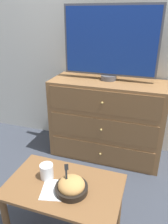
{
  "coord_description": "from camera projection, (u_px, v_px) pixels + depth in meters",
  "views": [
    {
      "loc": [
        0.42,
        -2.31,
        1.44
      ],
      "look_at": [
        0.0,
        -1.05,
        0.85
      ],
      "focal_mm": 35.0,
      "sensor_mm": 36.0,
      "label": 1
    }
  ],
  "objects": [
    {
      "name": "ground_plane",
      "position": [
        111.0,
        142.0,
        2.71
      ],
      "size": [
        12.0,
        12.0,
        0.0
      ],
      "primitive_type": "plane",
      "color": "#383D47"
    },
    {
      "name": "wall_back",
      "position": [
        117.0,
        30.0,
        2.2
      ],
      "size": [
        12.0,
        0.05,
        2.6
      ],
      "color": "silver",
      "rests_on": "ground_plane"
    },
    {
      "name": "dresser",
      "position": [
        107.0,
        120.0,
        2.31
      ],
      "size": [
        1.15,
        0.48,
        0.84
      ],
      "color": "olive",
      "rests_on": "ground_plane"
    },
    {
      "name": "tv",
      "position": [
        110.0,
        43.0,
        2.04
      ],
      "size": [
        0.91,
        0.16,
        0.69
      ],
      "color": "#515156",
      "rests_on": "dresser"
    },
    {
      "name": "coffee_table",
      "position": [
        64.0,
        195.0,
        1.42
      ],
      "size": [
        0.74,
        0.46,
        0.45
      ],
      "color": "brown",
      "rests_on": "ground_plane"
    },
    {
      "name": "takeout_bowl",
      "position": [
        71.0,
        186.0,
        1.32
      ],
      "size": [
        0.2,
        0.2,
        0.16
      ],
      "color": "black",
      "rests_on": "coffee_table"
    },
    {
      "name": "drink_cup",
      "position": [
        47.0,
        172.0,
        1.43
      ],
      "size": [
        0.09,
        0.09,
        0.1
      ],
      "color": "beige",
      "rests_on": "coffee_table"
    },
    {
      "name": "napkin",
      "position": [
        56.0,
        190.0,
        1.34
      ],
      "size": [
        0.21,
        0.21,
        0.0
      ],
      "color": "white",
      "rests_on": "coffee_table"
    }
  ]
}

